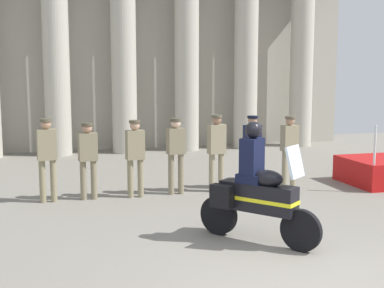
# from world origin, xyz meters

# --- Properties ---
(ground_plane) EXTENTS (28.96, 28.96, 0.00)m
(ground_plane) POSITION_xyz_m (0.00, 0.00, 0.00)
(ground_plane) COLOR gray
(colonnade_backdrop) EXTENTS (14.78, 1.68, 7.82)m
(colonnade_backdrop) POSITION_xyz_m (0.42, 11.97, 4.10)
(colonnade_backdrop) COLOR #A49F91
(colonnade_backdrop) RESTS_ON ground_plane
(officer_in_row_0) EXTENTS (0.41, 0.27, 1.73)m
(officer_in_row_0) POSITION_xyz_m (-3.15, 4.96, 1.02)
(officer_in_row_0) COLOR #847A5B
(officer_in_row_0) RESTS_ON ground_plane
(officer_in_row_1) EXTENTS (0.41, 0.27, 1.63)m
(officer_in_row_1) POSITION_xyz_m (-2.33, 4.98, 0.96)
(officer_in_row_1) COLOR #7A7056
(officer_in_row_1) RESTS_ON ground_plane
(officer_in_row_2) EXTENTS (0.41, 0.27, 1.66)m
(officer_in_row_2) POSITION_xyz_m (-1.34, 4.92, 0.98)
(officer_in_row_2) COLOR #847A5B
(officer_in_row_2) RESTS_ON ground_plane
(officer_in_row_3) EXTENTS (0.41, 0.27, 1.68)m
(officer_in_row_3) POSITION_xyz_m (-0.43, 4.98, 0.99)
(officer_in_row_3) COLOR #7A7056
(officer_in_row_3) RESTS_ON ground_plane
(officer_in_row_4) EXTENTS (0.41, 0.27, 1.73)m
(officer_in_row_4) POSITION_xyz_m (0.50, 4.99, 1.02)
(officer_in_row_4) COLOR gray
(officer_in_row_4) RESTS_ON ground_plane
(officer_in_row_5) EXTENTS (0.41, 0.27, 1.69)m
(officer_in_row_5) POSITION_xyz_m (1.39, 5.09, 1.00)
(officer_in_row_5) COLOR #141938
(officer_in_row_5) RESTS_ON ground_plane
(officer_in_row_6) EXTENTS (0.41, 0.27, 1.67)m
(officer_in_row_6) POSITION_xyz_m (2.31, 5.05, 0.98)
(officer_in_row_6) COLOR gray
(officer_in_row_6) RESTS_ON ground_plane
(motorcycle_with_rider) EXTENTS (1.41, 1.70, 1.90)m
(motorcycle_with_rider) POSITION_xyz_m (-0.02, 1.48, 0.79)
(motorcycle_with_rider) COLOR black
(motorcycle_with_rider) RESTS_ON ground_plane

